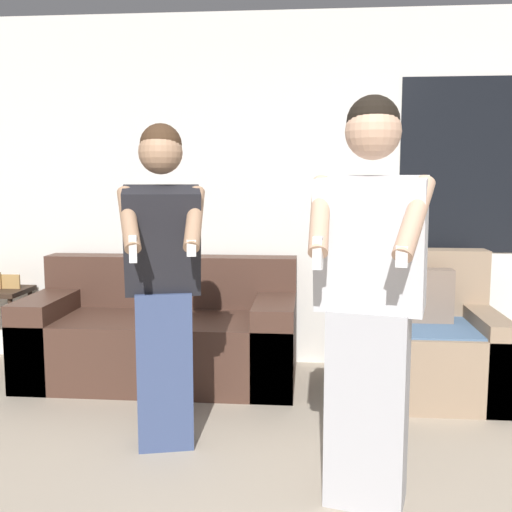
# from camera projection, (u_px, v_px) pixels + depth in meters

# --- Properties ---
(wall_back) EXTENTS (6.86, 0.07, 2.70)m
(wall_back) POSITION_uv_depth(u_px,v_px,m) (300.00, 192.00, 4.63)
(wall_back) COLOR silver
(wall_back) RESTS_ON ground_plane
(couch) EXTENTS (1.93, 0.88, 0.87)m
(couch) POSITION_uv_depth(u_px,v_px,m) (163.00, 336.00, 4.38)
(couch) COLOR #472D23
(couch) RESTS_ON ground_plane
(armchair) EXTENTS (0.95, 0.85, 0.95)m
(armchair) POSITION_uv_depth(u_px,v_px,m) (424.00, 345.00, 4.08)
(armchair) COLOR #937A60
(armchair) RESTS_ON ground_plane
(person_left) EXTENTS (0.48, 0.57, 1.73)m
(person_left) POSITION_uv_depth(u_px,v_px,m) (163.00, 284.00, 3.17)
(person_left) COLOR #384770
(person_left) RESTS_ON ground_plane
(person_right) EXTENTS (0.53, 0.56, 1.80)m
(person_right) POSITION_uv_depth(u_px,v_px,m) (369.00, 303.00, 2.59)
(person_right) COLOR #B2B2B7
(person_right) RESTS_ON ground_plane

